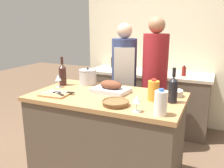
# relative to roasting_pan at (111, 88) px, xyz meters

# --- Properties ---
(kitchen_island) EXTENTS (1.46, 0.81, 0.93)m
(kitchen_island) POSITION_rel_roasting_pan_xyz_m (-0.00, -0.09, -0.51)
(kitchen_island) COLOR brown
(kitchen_island) RESTS_ON ground_plane
(back_counter) EXTENTS (1.86, 0.60, 0.88)m
(back_counter) POSITION_rel_roasting_pan_xyz_m (-0.00, 1.40, -0.53)
(back_counter) COLOR brown
(back_counter) RESTS_ON ground_plane
(back_wall) EXTENTS (2.36, 0.10, 2.55)m
(back_wall) POSITION_rel_roasting_pan_xyz_m (-0.00, 1.75, 0.30)
(back_wall) COLOR beige
(back_wall) RESTS_ON ground_plane
(roasting_pan) EXTENTS (0.39, 0.29, 0.12)m
(roasting_pan) POSITION_rel_roasting_pan_xyz_m (0.00, 0.00, 0.00)
(roasting_pan) COLOR #BCBCC1
(roasting_pan) RESTS_ON kitchen_island
(wicker_basket) EXTENTS (0.23, 0.23, 0.04)m
(wicker_basket) POSITION_rel_roasting_pan_xyz_m (0.19, -0.34, -0.02)
(wicker_basket) COLOR brown
(wicker_basket) RESTS_ON kitchen_island
(cutting_board) EXTENTS (0.27, 0.21, 0.02)m
(cutting_board) POSITION_rel_roasting_pan_xyz_m (-0.45, -0.30, -0.04)
(cutting_board) COLOR #AD7F51
(cutting_board) RESTS_ON kitchen_island
(stock_pot) EXTENTS (0.20, 0.20, 0.19)m
(stock_pot) POSITION_rel_roasting_pan_xyz_m (-0.38, 0.20, 0.04)
(stock_pot) COLOR #B7B7BC
(stock_pot) RESTS_ON kitchen_island
(mixing_bowl) EXTENTS (0.14, 0.14, 0.06)m
(mixing_bowl) POSITION_rel_roasting_pan_xyz_m (0.61, 0.13, -0.01)
(mixing_bowl) COLOR beige
(mixing_bowl) RESTS_ON kitchen_island
(juice_jug) EXTENTS (0.10, 0.10, 0.19)m
(juice_jug) POSITION_rel_roasting_pan_xyz_m (0.45, -0.07, 0.04)
(juice_jug) COLOR orange
(juice_jug) RESTS_ON kitchen_island
(milk_jug) EXTENTS (0.10, 0.10, 0.20)m
(milk_jug) POSITION_rel_roasting_pan_xyz_m (0.58, -0.41, 0.05)
(milk_jug) COLOR white
(milk_jug) RESTS_ON kitchen_island
(wine_bottle_green) EXTENTS (0.08, 0.08, 0.31)m
(wine_bottle_green) POSITION_rel_roasting_pan_xyz_m (0.61, -0.07, 0.07)
(wine_bottle_green) COLOR black
(wine_bottle_green) RESTS_ON kitchen_island
(wine_bottle_dark) EXTENTS (0.08, 0.08, 0.32)m
(wine_bottle_dark) POSITION_rel_roasting_pan_xyz_m (-0.61, 0.05, 0.08)
(wine_bottle_dark) COLOR #381E19
(wine_bottle_dark) RESTS_ON kitchen_island
(wine_glass_left) EXTENTS (0.07, 0.07, 0.14)m
(wine_glass_left) POSITION_rel_roasting_pan_xyz_m (0.40, -0.41, 0.05)
(wine_glass_left) COLOR silver
(wine_glass_left) RESTS_ON kitchen_island
(wine_glass_right) EXTENTS (0.07, 0.07, 0.14)m
(wine_glass_right) POSITION_rel_roasting_pan_xyz_m (-0.60, -0.04, 0.05)
(wine_glass_right) COLOR silver
(wine_glass_right) RESTS_ON kitchen_island
(knife_chef) EXTENTS (0.25, 0.15, 0.01)m
(knife_chef) POSITION_rel_roasting_pan_xyz_m (-0.44, -0.28, -0.03)
(knife_chef) COLOR #B7B7BC
(knife_chef) RESTS_ON cutting_board
(knife_paring) EXTENTS (0.17, 0.12, 0.01)m
(knife_paring) POSITION_rel_roasting_pan_xyz_m (-0.50, -0.30, -0.03)
(knife_paring) COLOR #B7B7BC
(knife_paring) RESTS_ON cutting_board
(knife_bread) EXTENTS (0.20, 0.05, 0.01)m
(knife_bread) POSITION_rel_roasting_pan_xyz_m (-0.38, -0.23, -0.03)
(knife_bread) COLOR #B7B7BC
(knife_bread) RESTS_ON cutting_board
(condiment_bottle_tall) EXTENTS (0.06, 0.06, 0.15)m
(condiment_bottle_tall) POSITION_rel_roasting_pan_xyz_m (0.53, 1.32, -0.03)
(condiment_bottle_tall) COLOR maroon
(condiment_bottle_tall) RESTS_ON back_counter
(condiment_bottle_short) EXTENTS (0.06, 0.06, 0.19)m
(condiment_bottle_short) POSITION_rel_roasting_pan_xyz_m (-0.66, 1.54, -0.01)
(condiment_bottle_short) COLOR #332D28
(condiment_bottle_short) RESTS_ON back_counter
(condiment_bottle_extra) EXTENTS (0.07, 0.07, 0.21)m
(condiment_bottle_extra) POSITION_rel_roasting_pan_xyz_m (-0.11, 1.55, 0.01)
(condiment_bottle_extra) COLOR #234C28
(condiment_bottle_extra) RESTS_ON back_counter
(person_cook_aproned) EXTENTS (0.33, 0.35, 1.61)m
(person_cook_aproned) POSITION_rel_roasting_pan_xyz_m (-0.13, 0.69, -0.08)
(person_cook_aproned) COLOR beige
(person_cook_aproned) RESTS_ON ground_plane
(person_cook_guest) EXTENTS (0.31, 0.31, 1.68)m
(person_cook_guest) POSITION_rel_roasting_pan_xyz_m (0.26, 0.73, -0.04)
(person_cook_guest) COLOR beige
(person_cook_guest) RESTS_ON ground_plane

